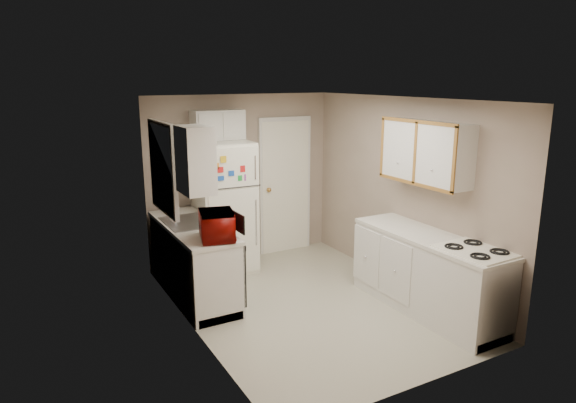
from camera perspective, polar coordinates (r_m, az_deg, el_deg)
floor at (r=6.25m, az=2.26°, el=-11.27°), size 3.80×3.80×0.00m
ceiling at (r=5.67m, az=2.49°, el=11.30°), size 3.80×3.80×0.00m
wall_left at (r=5.28m, az=-10.76°, el=-2.34°), size 3.80×3.80×0.00m
wall_right at (r=6.66m, az=12.73°, el=0.91°), size 3.80×3.80×0.00m
wall_back at (r=7.49m, az=-5.18°, el=2.60°), size 2.80×2.80×0.00m
wall_front at (r=4.40m, az=15.36°, el=-5.87°), size 2.80×2.80×0.00m
left_counter at (r=6.41m, az=-10.46°, el=-6.47°), size 0.60×1.80×0.90m
dishwasher at (r=5.96m, az=-5.95°, el=-7.47°), size 0.03×0.58×0.72m
sink at (r=6.42m, az=-11.05°, el=-2.62°), size 0.54×0.74×0.16m
microwave at (r=5.69m, az=-7.87°, el=-2.63°), size 0.59×0.42×0.36m
soap_bottle at (r=6.77m, az=-12.64°, el=-0.62°), size 0.10×0.10×0.21m
window_blinds at (r=6.18m, az=-13.65°, el=3.67°), size 0.10×0.98×1.08m
upper_cabinet_left at (r=5.40m, az=-10.27°, el=4.57°), size 0.30×0.45×0.70m
refrigerator at (r=7.08m, az=-7.11°, el=-0.60°), size 0.77×0.75×1.80m
cabinet_over_fridge at (r=7.09m, az=-7.82°, el=8.43°), size 0.70×0.30×0.40m
interior_door at (r=7.79m, az=-0.32°, el=1.74°), size 0.86×0.06×2.08m
right_counter at (r=6.12m, az=15.21°, el=-7.74°), size 0.60×2.00×0.90m
stove at (r=5.78m, az=19.80°, el=-9.56°), size 0.61×0.74×0.87m
upper_cabinet_right at (r=6.09m, az=15.08°, el=5.34°), size 0.30×1.20×0.70m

